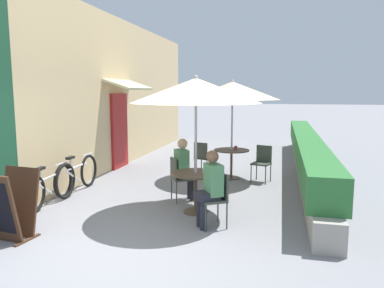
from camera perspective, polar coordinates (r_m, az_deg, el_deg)
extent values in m
plane|color=gray|center=(5.47, -10.42, -15.49)|extent=(120.00, 120.00, 0.00)
cube|color=#D6B784|center=(11.36, -10.65, 7.58)|extent=(0.24, 11.61, 4.20)
cube|color=maroon|center=(10.82, -10.99, 1.98)|extent=(0.08, 0.96, 2.10)
cube|color=beige|center=(10.64, -9.64, 8.92)|extent=(0.78, 1.80, 0.30)
cube|color=gray|center=(10.48, 16.95, -2.99)|extent=(0.44, 10.61, 0.45)
cube|color=#2D6B33|center=(10.40, 17.06, -0.25)|extent=(0.60, 10.08, 0.56)
cylinder|color=brown|center=(6.88, 0.57, -10.24)|extent=(0.44, 0.44, 0.02)
cylinder|color=brown|center=(6.77, 0.57, -7.42)|extent=(0.06, 0.06, 0.71)
cylinder|color=brown|center=(6.69, 0.58, -4.53)|extent=(0.88, 0.88, 0.02)
cylinder|color=#B7B7BC|center=(6.60, 0.58, -0.62)|extent=(0.04, 0.04, 2.35)
cone|color=beige|center=(6.53, 0.60, 8.17)|extent=(2.29, 2.29, 0.43)
sphere|color=#B7B7BC|center=(6.53, 0.60, 10.15)|extent=(0.07, 0.07, 0.07)
cube|color=#384238|center=(6.05, 3.08, -8.48)|extent=(0.55, 0.55, 0.04)
cube|color=#384238|center=(6.06, 4.73, -6.40)|extent=(0.23, 0.34, 0.42)
cylinder|color=#384238|center=(6.21, 0.87, -10.19)|extent=(0.02, 0.02, 0.45)
cylinder|color=#384238|center=(5.90, 2.09, -11.22)|extent=(0.02, 0.02, 0.45)
cylinder|color=#384238|center=(6.34, 3.98, -9.83)|extent=(0.02, 0.02, 0.45)
cylinder|color=#384238|center=(6.03, 5.34, -10.81)|extent=(0.02, 0.02, 0.45)
cylinder|color=#23232D|center=(6.12, 1.19, -10.38)|extent=(0.11, 0.11, 0.47)
cylinder|color=#23232D|center=(5.98, 1.73, -10.83)|extent=(0.11, 0.11, 0.47)
cube|color=#23232D|center=(5.99, 2.28, -7.83)|extent=(0.46, 0.45, 0.12)
cube|color=#4C8456|center=(5.97, 3.29, -5.43)|extent=(0.37, 0.40, 0.50)
sphere|color=brown|center=(5.89, 3.13, -1.94)|extent=(0.20, 0.20, 0.20)
cube|color=#384238|center=(7.47, -1.45, -5.26)|extent=(0.55, 0.55, 0.04)
cube|color=#384238|center=(7.37, -2.83, -3.78)|extent=(0.23, 0.34, 0.42)
cylinder|color=#384238|center=(7.41, 0.32, -7.15)|extent=(0.02, 0.02, 0.45)
cylinder|color=#384238|center=(7.74, -0.57, -6.49)|extent=(0.02, 0.02, 0.45)
cylinder|color=#384238|center=(7.31, -2.36, -7.39)|extent=(0.02, 0.02, 0.45)
cylinder|color=#384238|center=(7.64, -3.15, -6.70)|extent=(0.02, 0.02, 0.45)
cylinder|color=#23232D|center=(7.50, 0.07, -6.89)|extent=(0.11, 0.11, 0.47)
cylinder|color=#23232D|center=(7.65, -0.33, -6.60)|extent=(0.11, 0.11, 0.47)
cube|color=#23232D|center=(7.48, -0.79, -4.61)|extent=(0.46, 0.45, 0.12)
cube|color=#4C8456|center=(7.39, -1.60, -2.78)|extent=(0.37, 0.40, 0.50)
sphere|color=tan|center=(7.34, -1.46, 0.06)|extent=(0.20, 0.20, 0.20)
cylinder|color=white|center=(6.68, 1.96, -4.05)|extent=(0.07, 0.07, 0.09)
cylinder|color=brown|center=(9.48, 5.98, -5.13)|extent=(0.44, 0.44, 0.02)
cylinder|color=brown|center=(9.41, 6.02, -3.05)|extent=(0.06, 0.06, 0.71)
cylinder|color=brown|center=(9.35, 6.05, -0.95)|extent=(0.88, 0.88, 0.02)
cylinder|color=#B7B7BC|center=(9.29, 6.09, 1.87)|extent=(0.04, 0.04, 2.35)
cone|color=beige|center=(9.23, 6.18, 8.10)|extent=(2.29, 2.29, 0.43)
sphere|color=#B7B7BC|center=(9.24, 6.21, 9.50)|extent=(0.07, 0.07, 0.07)
cube|color=#384238|center=(9.74, 1.85, -2.11)|extent=(0.50, 0.50, 0.04)
cube|color=#384238|center=(9.54, 1.32, -1.04)|extent=(0.37, 0.14, 0.42)
cylinder|color=#384238|center=(9.85, 3.27, -3.33)|extent=(0.02, 0.02, 0.45)
cylinder|color=#384238|center=(10.02, 1.44, -3.13)|extent=(0.02, 0.02, 0.45)
cylinder|color=#384238|center=(9.54, 2.27, -3.70)|extent=(0.02, 0.02, 0.45)
cylinder|color=#384238|center=(9.71, 0.40, -3.49)|extent=(0.02, 0.02, 0.45)
cube|color=#384238|center=(9.10, 10.49, -2.97)|extent=(0.50, 0.50, 0.04)
cube|color=#384238|center=(9.24, 10.92, -1.49)|extent=(0.37, 0.14, 0.42)
cylinder|color=#384238|center=(9.05, 8.99, -4.45)|extent=(0.02, 0.02, 0.45)
cylinder|color=#384238|center=(8.92, 11.14, -4.68)|extent=(0.02, 0.02, 0.45)
cylinder|color=#384238|center=(9.37, 9.80, -4.03)|extent=(0.02, 0.02, 0.45)
cylinder|color=#384238|center=(9.26, 11.89, -4.24)|extent=(0.02, 0.02, 0.45)
cylinder|color=#B73D3D|center=(9.40, 6.68, -0.55)|extent=(0.07, 0.07, 0.09)
torus|color=black|center=(8.12, -19.06, -5.34)|extent=(0.10, 0.70, 0.70)
torus|color=black|center=(7.28, -22.94, -7.08)|extent=(0.10, 0.70, 0.70)
cylinder|color=silver|center=(7.65, -20.96, -4.77)|extent=(0.09, 0.80, 0.04)
cylinder|color=silver|center=(7.54, -21.59, -6.35)|extent=(0.08, 0.58, 0.38)
cylinder|color=silver|center=(7.40, -22.11, -4.43)|extent=(0.04, 0.04, 0.24)
cube|color=black|center=(7.37, -22.16, -3.50)|extent=(0.11, 0.23, 0.05)
cylinder|color=silver|center=(8.01, -19.32, -2.85)|extent=(0.06, 0.46, 0.03)
torus|color=black|center=(8.90, -15.45, -3.93)|extent=(0.09, 0.73, 0.73)
torus|color=black|center=(8.03, -18.74, -5.36)|extent=(0.09, 0.73, 0.73)
cylinder|color=silver|center=(8.42, -17.06, -3.28)|extent=(0.07, 0.80, 0.04)
cylinder|color=silver|center=(8.31, -17.60, -4.74)|extent=(0.06, 0.58, 0.38)
cylinder|color=silver|center=(8.16, -18.03, -2.89)|extent=(0.04, 0.04, 0.26)
cube|color=black|center=(8.14, -18.07, -2.00)|extent=(0.11, 0.22, 0.05)
cylinder|color=silver|center=(8.80, -15.66, -1.54)|extent=(0.05, 0.46, 0.03)
cube|color=#422819|center=(6.32, -24.75, -7.86)|extent=(0.66, 0.31, 1.02)
cube|color=black|center=(6.33, -24.63, -7.64)|extent=(0.54, 0.22, 0.77)
cube|color=#422819|center=(6.14, -23.78, -13.24)|extent=(0.12, 0.48, 0.02)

